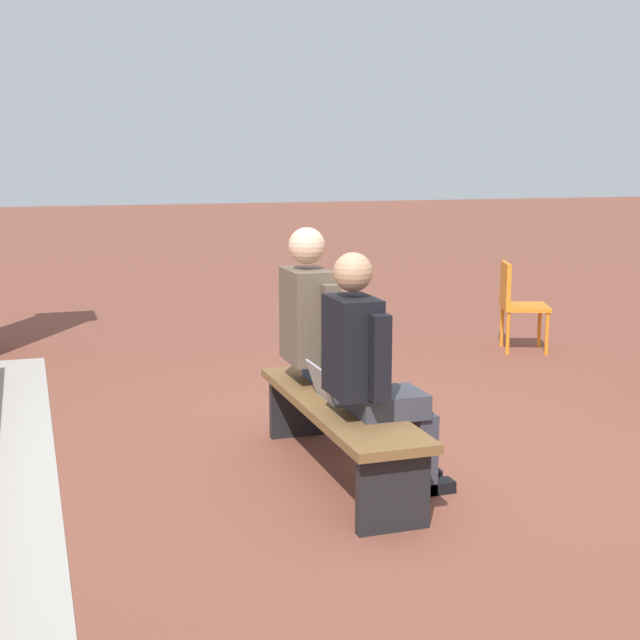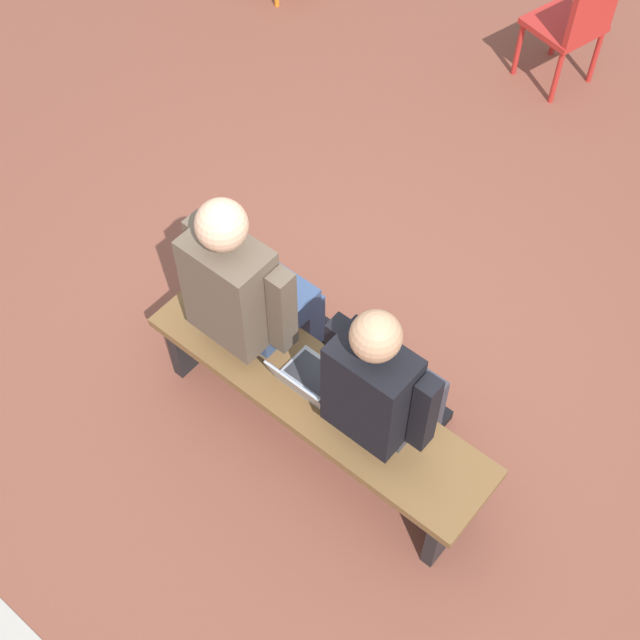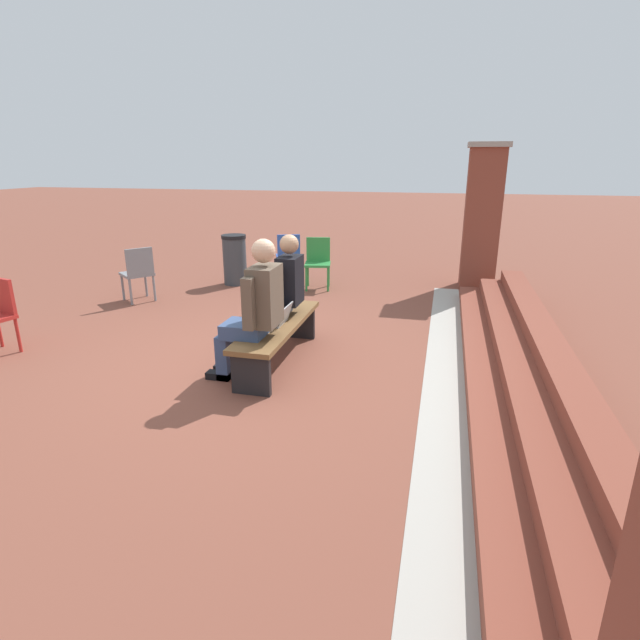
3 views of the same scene
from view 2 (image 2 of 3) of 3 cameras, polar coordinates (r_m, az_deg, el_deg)
ground_plane at (r=4.66m, az=0.48°, el=-4.31°), size 60.00×60.00×0.00m
bench at (r=4.20m, az=-0.16°, el=-5.22°), size 1.80×0.44×0.45m
person_student at (r=3.83m, az=4.17°, el=-4.46°), size 0.53×0.68×1.33m
person_adult at (r=4.10m, az=-4.57°, el=1.84°), size 0.58×0.73×1.40m
laptop at (r=4.09m, az=-0.68°, el=-3.99°), size 0.32×0.29×0.21m
plastic_chair_by_pillar at (r=6.21m, az=15.99°, el=17.83°), size 0.51×0.51×0.84m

